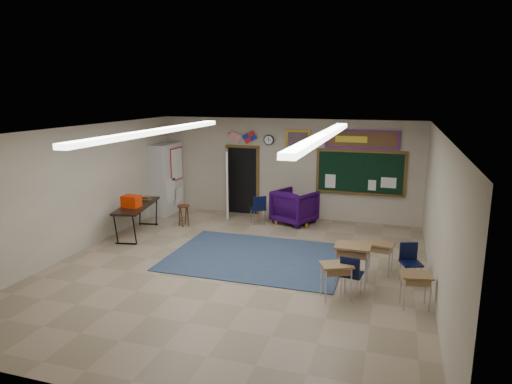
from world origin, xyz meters
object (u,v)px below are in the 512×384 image
(wingback_armchair, at_px, (295,207))
(student_desk_front_left, at_px, (352,263))
(folding_table, at_px, (137,218))
(student_desk_front_right, at_px, (379,256))
(wooden_stool, at_px, (184,215))

(wingback_armchair, bearing_deg, student_desk_front_left, 141.80)
(student_desk_front_left, xyz_separation_m, folding_table, (-5.87, 1.63, -0.01))
(student_desk_front_left, height_order, folding_table, folding_table)
(student_desk_front_right, height_order, folding_table, folding_table)
(student_desk_front_left, distance_m, student_desk_front_right, 0.91)
(student_desk_front_left, distance_m, folding_table, 6.09)
(wingback_armchair, relative_size, student_desk_front_left, 1.31)
(wingback_armchair, bearing_deg, folding_table, 55.66)
(student_desk_front_left, bearing_deg, student_desk_front_right, 58.46)
(student_desk_front_left, bearing_deg, folding_table, 166.00)
(student_desk_front_left, xyz_separation_m, student_desk_front_right, (0.49, 0.76, -0.08))
(wingback_armchair, xyz_separation_m, wooden_stool, (-2.97, -1.23, -0.18))
(student_desk_front_left, relative_size, student_desk_front_right, 1.22)
(student_desk_front_right, relative_size, wooden_stool, 1.12)
(wingback_armchair, xyz_separation_m, folding_table, (-3.81, -2.32, -0.05))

